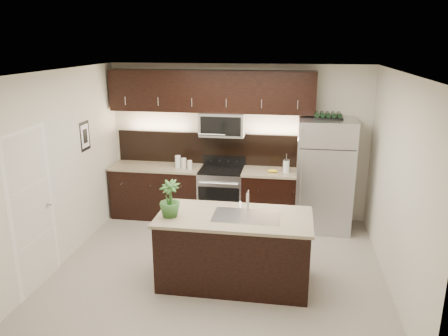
% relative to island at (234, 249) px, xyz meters
% --- Properties ---
extents(ground, '(4.50, 4.50, 0.00)m').
position_rel_island_xyz_m(ground, '(-0.25, 0.36, -0.47)').
color(ground, gray).
rests_on(ground, ground).
extents(room_walls, '(4.52, 4.02, 2.71)m').
position_rel_island_xyz_m(room_walls, '(-0.36, 0.32, 1.22)').
color(room_walls, beige).
rests_on(room_walls, ground).
extents(counter_run, '(3.51, 0.65, 0.94)m').
position_rel_island_xyz_m(counter_run, '(-0.71, 2.05, -0.00)').
color(counter_run, black).
rests_on(counter_run, ground).
extents(upper_fixtures, '(3.49, 0.40, 1.66)m').
position_rel_island_xyz_m(upper_fixtures, '(-0.68, 2.20, 1.67)').
color(upper_fixtures, black).
rests_on(upper_fixtures, counter_run).
extents(island, '(1.96, 0.96, 0.94)m').
position_rel_island_xyz_m(island, '(0.00, 0.00, 0.00)').
color(island, black).
rests_on(island, ground).
extents(sink_faucet, '(0.84, 0.50, 0.28)m').
position_rel_island_xyz_m(sink_faucet, '(0.15, 0.01, 0.48)').
color(sink_faucet, silver).
rests_on(sink_faucet, island).
extents(refrigerator, '(0.90, 0.81, 1.87)m').
position_rel_island_xyz_m(refrigerator, '(1.23, 1.99, 0.46)').
color(refrigerator, '#B2B2B7').
rests_on(refrigerator, ground).
extents(wine_rack, '(0.46, 0.29, 0.11)m').
position_rel_island_xyz_m(wine_rack, '(1.23, 1.99, 1.45)').
color(wine_rack, black).
rests_on(wine_rack, refrigerator).
extents(plant, '(0.30, 0.30, 0.47)m').
position_rel_island_xyz_m(plant, '(-0.80, -0.14, 0.70)').
color(plant, '#2B5723').
rests_on(plant, island).
extents(canisters, '(0.31, 0.15, 0.21)m').
position_rel_island_xyz_m(canisters, '(-1.18, 1.98, 0.56)').
color(canisters, silver).
rests_on(canisters, counter_run).
extents(french_press, '(0.11, 0.11, 0.32)m').
position_rel_island_xyz_m(french_press, '(0.61, 2.00, 0.59)').
color(french_press, silver).
rests_on(french_press, counter_run).
extents(bananas, '(0.18, 0.15, 0.05)m').
position_rel_island_xyz_m(bananas, '(0.34, 1.97, 0.49)').
color(bananas, yellow).
rests_on(bananas, counter_run).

